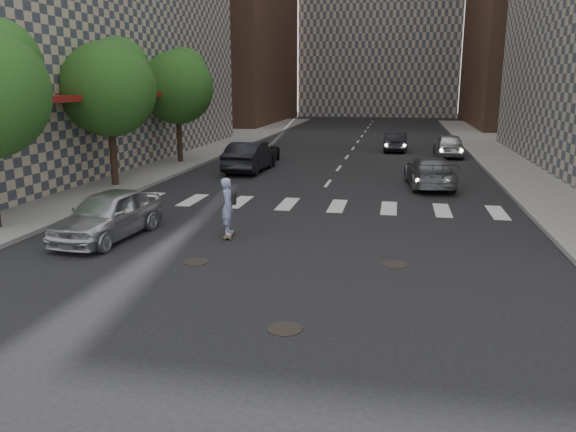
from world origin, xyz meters
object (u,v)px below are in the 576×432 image
tree_c (179,84)px  traffic_car_a (250,157)px  traffic_car_c (260,152)px  skateboarder (228,206)px  traffic_car_b (430,172)px  traffic_car_d (449,145)px  traffic_car_e (396,142)px  silver_sedan (108,215)px  tree_b (111,85)px

tree_c → traffic_car_a: 6.54m
traffic_car_a → traffic_car_c: (-0.31, 3.46, -0.17)m
skateboarder → traffic_car_a: (-2.77, 13.05, -0.18)m
traffic_car_b → traffic_car_d: (1.76, 11.60, 0.04)m
traffic_car_a → traffic_car_d: traffic_car_a is taller
skateboarder → traffic_car_e: bearing=69.1°
silver_sedan → traffic_car_d: bearing=67.2°
skateboarder → tree_b: bearing=126.9°
silver_sedan → skateboarder: bearing=18.5°
tree_b → silver_sedan: bearing=-64.1°
tree_c → traffic_car_a: tree_c is taller
skateboarder → traffic_car_b: skateboarder is taller
silver_sedan → traffic_car_e: size_ratio=1.07×
tree_b → tree_c: bearing=90.0°
tree_b → traffic_car_e: size_ratio=1.60×
traffic_car_b → traffic_car_e: traffic_car_b is taller
traffic_car_a → traffic_car_e: (7.72, 11.00, -0.13)m
tree_b → tree_c: size_ratio=1.00×
traffic_car_c → traffic_car_d: bearing=-162.1°
traffic_car_e → silver_sedan: bearing=73.5°
tree_c → skateboarder: tree_c is taller
tree_b → silver_sedan: size_ratio=1.49×
skateboarder → traffic_car_e: (4.95, 24.05, -0.31)m
tree_b → silver_sedan: tree_b is taller
traffic_car_b → traffic_car_e: bearing=-88.3°
tree_c → traffic_car_e: size_ratio=1.60×
tree_b → traffic_car_e: bearing=53.2°
traffic_car_c → traffic_car_d: size_ratio=1.04×
traffic_car_c → traffic_car_e: bearing=-143.4°
skateboarder → silver_sedan: (-3.63, -0.85, -0.23)m
tree_b → skateboarder: size_ratio=3.51×
traffic_car_c → traffic_car_e: 11.01m
traffic_car_a → traffic_car_d: size_ratio=1.11×
traffic_car_a → traffic_car_b: bearing=164.7°
traffic_car_b → traffic_car_d: size_ratio=1.11×
skateboarder → traffic_car_c: bearing=91.3°
skateboarder → traffic_car_e: skateboarder is taller
silver_sedan → traffic_car_b: size_ratio=0.90×
traffic_car_b → traffic_car_d: bearing=-103.7°
silver_sedan → traffic_car_d: traffic_car_d is taller
tree_b → traffic_car_a: (4.81, 5.77, -3.84)m
traffic_car_a → traffic_car_e: size_ratio=1.19×
tree_c → traffic_car_e: 15.80m
tree_b → traffic_car_b: 15.01m
traffic_car_a → skateboarder: bearing=103.9°
skateboarder → traffic_car_c: (-3.08, 16.52, -0.34)m
tree_c → traffic_car_d: bearing=22.0°
tree_c → silver_sedan: size_ratio=1.49×
traffic_car_a → traffic_car_c: size_ratio=1.06×
tree_c → traffic_car_c: (4.50, 1.23, -4.00)m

